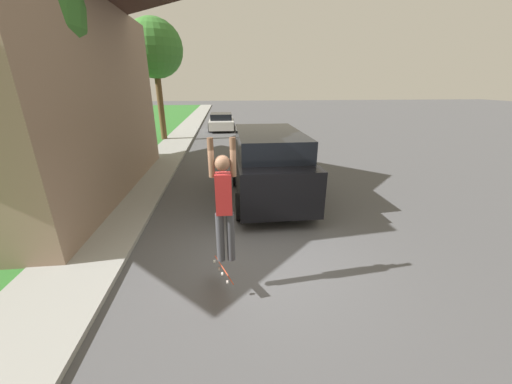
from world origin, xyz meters
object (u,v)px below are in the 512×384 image
at_px(skateboarder, 224,201).
at_px(skateboard, 223,270).
at_px(car_down_street, 221,122).
at_px(suv_parked, 269,164).
at_px(lawn_tree_far, 154,49).

bearing_deg(skateboarder, skateboard, 137.85).
bearing_deg(skateboard, car_down_street, 90.44).
distance_m(suv_parked, skateboarder, 4.44).
distance_m(lawn_tree_far, skateboard, 15.95).
distance_m(suv_parked, car_down_street, 14.86).
relative_size(car_down_street, skateboard, 5.47).
xyz_separation_m(lawn_tree_far, car_down_street, (3.63, 4.19, -4.65)).
height_order(suv_parked, car_down_street, suv_parked).
bearing_deg(skateboard, skateboarder, -42.15).
bearing_deg(skateboard, lawn_tree_far, 104.40).
height_order(skateboarder, skateboard, skateboarder).
bearing_deg(skateboarder, car_down_street, 90.62).
bearing_deg(skateboard, suv_parked, 71.09).
distance_m(skateboarder, skateboard, 1.31).
bearing_deg(lawn_tree_far, suv_parked, -63.86).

